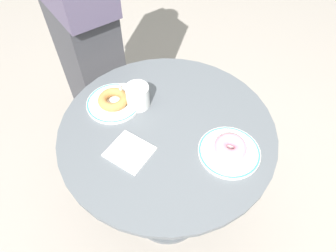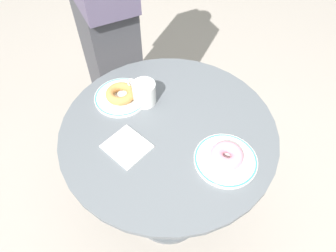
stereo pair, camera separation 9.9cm
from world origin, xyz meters
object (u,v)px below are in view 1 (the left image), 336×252
object	(u,v)px
plate_left	(114,103)
person_figure	(80,22)
cafe_table	(167,158)
paper_napkin	(130,152)
donut_old_fashioned	(113,99)
coffee_mug	(137,96)
plate_right	(229,152)
donut_pink_frosted	(230,147)

from	to	relation	value
plate_left	person_figure	size ratio (longest dim) A/B	0.13
cafe_table	plate_left	bearing A→B (deg)	-177.58
cafe_table	paper_napkin	bearing A→B (deg)	-107.69
paper_napkin	person_figure	bearing A→B (deg)	144.02
donut_old_fashioned	person_figure	world-z (taller)	person_figure
paper_napkin	coffee_mug	bearing A→B (deg)	118.28
plate_right	paper_napkin	distance (m)	0.33
donut_old_fashioned	cafe_table	bearing A→B (deg)	3.17
plate_right	paper_napkin	size ratio (longest dim) A/B	1.50
plate_right	coffee_mug	distance (m)	0.39
plate_right	person_figure	distance (m)	0.89
donut_old_fashioned	donut_pink_frosted	bearing A→B (deg)	3.40
donut_pink_frosted	plate_left	bearing A→B (deg)	-176.98
cafe_table	plate_right	bearing A→B (deg)	3.62
plate_left	donut_pink_frosted	size ratio (longest dim) A/B	1.94
cafe_table	plate_right	distance (m)	0.32
cafe_table	plate_right	world-z (taller)	plate_right
plate_left	plate_right	xyz separation A→B (m)	(0.46, 0.02, -0.00)
plate_left	donut_old_fashioned	size ratio (longest dim) A/B	1.83
coffee_mug	person_figure	xyz separation A→B (m)	(-0.46, 0.22, 0.04)
plate_right	coffee_mug	world-z (taller)	coffee_mug
coffee_mug	person_figure	bearing A→B (deg)	154.79
plate_left	paper_napkin	size ratio (longest dim) A/B	1.50
plate_left	plate_right	world-z (taller)	same
donut_pink_frosted	cafe_table	bearing A→B (deg)	-176.38
plate_left	donut_old_fashioned	world-z (taller)	donut_old_fashioned
donut_old_fashioned	coffee_mug	world-z (taller)	coffee_mug
coffee_mug	person_figure	size ratio (longest dim) A/B	0.08
plate_left	donut_old_fashioned	distance (m)	0.02
paper_napkin	coffee_mug	world-z (taller)	coffee_mug
cafe_table	person_figure	xyz separation A→B (m)	(-0.62, 0.25, 0.29)
plate_left	plate_right	bearing A→B (deg)	3.02
donut_pink_frosted	paper_napkin	world-z (taller)	donut_pink_frosted
donut_pink_frosted	person_figure	distance (m)	0.88
donut_old_fashioned	person_figure	distance (m)	0.47
plate_left	donut_pink_frosted	bearing A→B (deg)	3.02
donut_old_fashioned	donut_pink_frosted	size ratio (longest dim) A/B	1.06
cafe_table	paper_napkin	xyz separation A→B (m)	(-0.05, -0.16, 0.21)
cafe_table	person_figure	size ratio (longest dim) A/B	0.47
donut_pink_frosted	person_figure	world-z (taller)	person_figure
donut_old_fashioned	plate_left	bearing A→B (deg)	133.24
cafe_table	coffee_mug	bearing A→B (deg)	166.83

